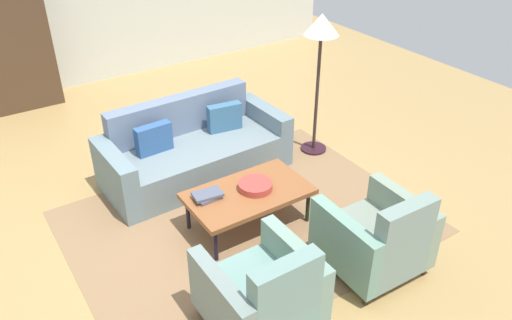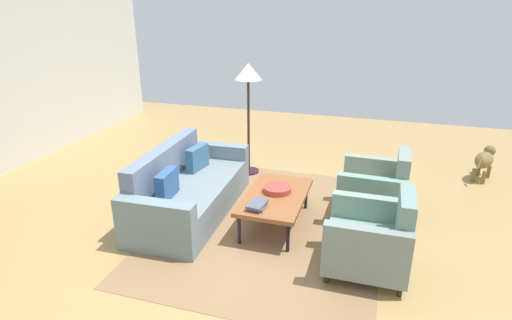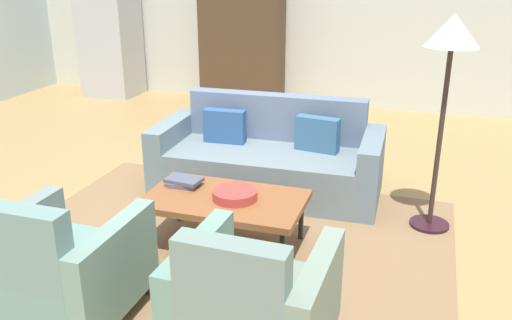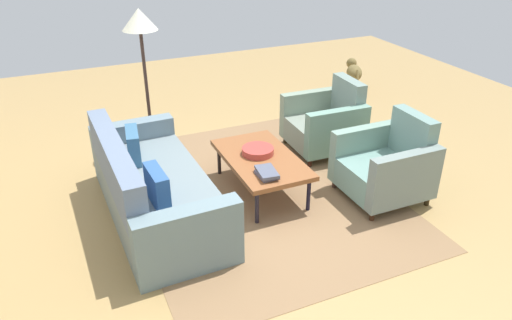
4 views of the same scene
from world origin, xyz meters
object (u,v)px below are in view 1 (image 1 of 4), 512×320
at_px(cabinet, 4,47).
at_px(floor_lamp, 321,38).
at_px(book_stack, 208,196).
at_px(couch, 193,150).
at_px(armchair_right, 378,240).
at_px(armchair_left, 264,296).
at_px(fruit_bowl, 255,186).
at_px(coffee_table, 248,194).

distance_m(cabinet, floor_lamp, 4.45).
bearing_deg(cabinet, book_stack, -76.98).
distance_m(couch, armchair_right, 2.43).
height_order(couch, armchair_left, armchair_left).
height_order(fruit_bowl, floor_lamp, floor_lamp).
bearing_deg(armchair_right, floor_lamp, 67.30).
relative_size(couch, fruit_bowl, 6.32).
distance_m(armchair_right, fruit_bowl, 1.28).
distance_m(couch, armchair_left, 2.43).
bearing_deg(cabinet, couch, -66.27).
bearing_deg(book_stack, floor_lamp, 20.69).
height_order(cabinet, floor_lamp, cabinet).
height_order(couch, armchair_right, armchair_right).
bearing_deg(armchair_left, book_stack, 80.29).
bearing_deg(armchair_right, fruit_bowl, 115.45).
distance_m(coffee_table, floor_lamp, 2.02).
bearing_deg(cabinet, floor_lamp, -50.13).
distance_m(couch, book_stack, 1.15).
xyz_separation_m(coffee_table, armchair_left, (-0.60, -1.17, -0.03)).
xyz_separation_m(coffee_table, fruit_bowl, (0.08, 0.00, 0.07)).
relative_size(coffee_table, cabinet, 0.67).
height_order(armchair_right, fruit_bowl, armchair_right).
distance_m(couch, fruit_bowl, 1.20).
height_order(coffee_table, book_stack, book_stack).
relative_size(book_stack, floor_lamp, 0.17).
xyz_separation_m(fruit_bowl, cabinet, (-1.42, 4.22, 0.46)).
relative_size(couch, armchair_right, 2.42).
bearing_deg(coffee_table, armchair_left, -117.21).
xyz_separation_m(coffee_table, armchair_right, (0.60, -1.17, -0.03)).
height_order(book_stack, cabinet, cabinet).
xyz_separation_m(armchair_left, fruit_bowl, (0.68, 1.17, 0.10)).
bearing_deg(cabinet, fruit_bowl, -71.41).
bearing_deg(couch, armchair_right, 102.58).
bearing_deg(coffee_table, cabinet, 107.57).
height_order(book_stack, floor_lamp, floor_lamp).
bearing_deg(armchair_right, coffee_table, 118.78).
distance_m(couch, coffee_table, 1.19).
xyz_separation_m(coffee_table, book_stack, (-0.39, 0.11, 0.07)).
bearing_deg(book_stack, cabinet, 103.02).
bearing_deg(armchair_left, fruit_bowl, 59.44).
xyz_separation_m(armchair_right, fruit_bowl, (-0.51, 1.17, 0.10)).
bearing_deg(fruit_bowl, armchair_left, -120.36).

